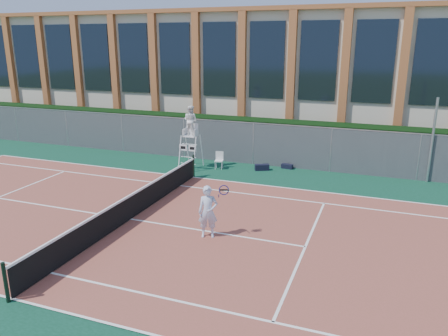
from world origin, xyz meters
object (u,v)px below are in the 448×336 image
(plastic_chair, at_px, (219,159))
(tennis_player, at_px, (208,212))
(steel_pole, at_px, (432,141))
(umpire_chair, at_px, (191,122))

(plastic_chair, height_order, tennis_player, tennis_player)
(steel_pole, height_order, umpire_chair, steel_pole)
(plastic_chair, relative_size, tennis_player, 0.49)
(tennis_player, bearing_deg, steel_pole, 51.46)
(umpire_chair, height_order, plastic_chair, umpire_chair)
(umpire_chair, distance_m, tennis_player, 8.55)
(umpire_chair, bearing_deg, tennis_player, -61.60)
(plastic_chair, bearing_deg, steel_pole, 7.39)
(umpire_chair, relative_size, plastic_chair, 3.76)
(steel_pole, height_order, tennis_player, steel_pole)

